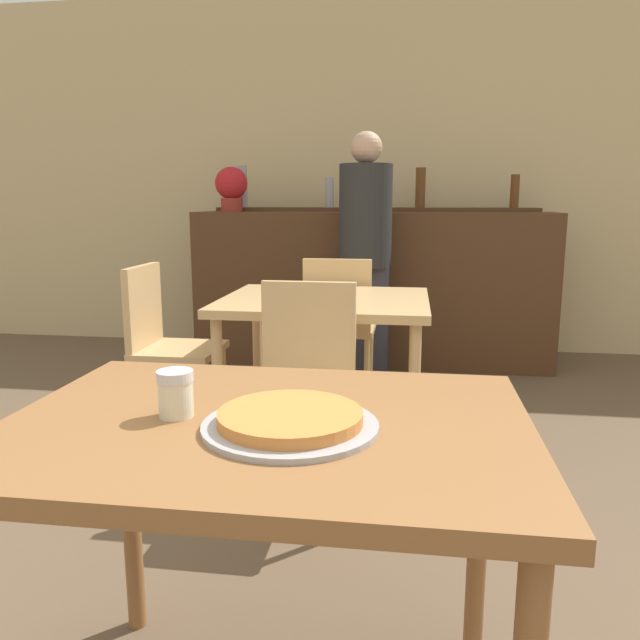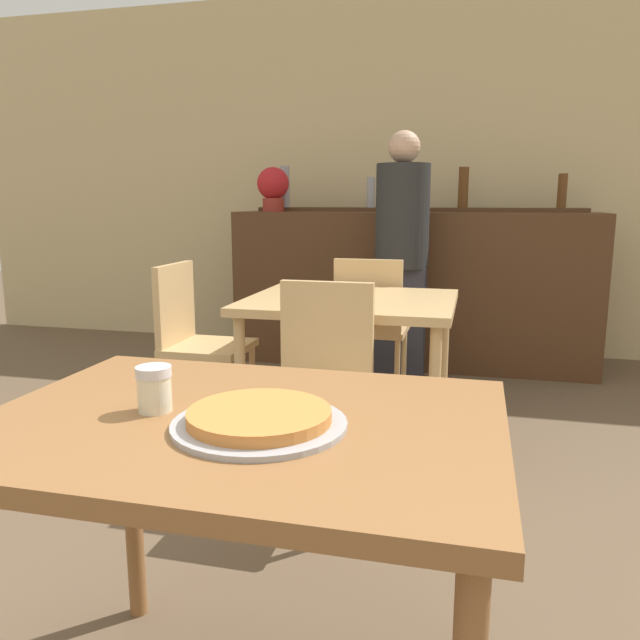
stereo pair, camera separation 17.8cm
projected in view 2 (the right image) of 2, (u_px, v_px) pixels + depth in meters
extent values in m
cube|color=#D1B784|center=(421.00, 175.00, 4.93)|extent=(8.00, 0.05, 2.80)
cube|color=brown|center=(242.00, 425.00, 1.28)|extent=(1.06, 0.78, 0.04)
cylinder|color=brown|center=(132.00, 499.00, 1.78)|extent=(0.05, 0.05, 0.73)
cylinder|color=brown|center=(470.00, 542.00, 1.56)|extent=(0.05, 0.05, 0.73)
cube|color=tan|center=(351.00, 302.00, 2.97)|extent=(0.98, 0.84, 0.04)
cylinder|color=tan|center=(241.00, 393.00, 2.80)|extent=(0.05, 0.05, 0.71)
cylinder|color=tan|center=(434.00, 408.00, 2.60)|extent=(0.05, 0.05, 0.71)
cylinder|color=tan|center=(287.00, 355.00, 3.49)|extent=(0.05, 0.05, 0.71)
cylinder|color=tan|center=(443.00, 364.00, 3.28)|extent=(0.05, 0.05, 0.71)
cube|color=#4C2D19|center=(412.00, 289.00, 4.61)|extent=(2.60, 0.56, 1.12)
cube|color=#4C2D19|center=(416.00, 210.00, 4.63)|extent=(2.39, 0.24, 0.03)
cylinder|color=#9999A3|center=(285.00, 187.00, 4.84)|extent=(0.07, 0.07, 0.31)
cylinder|color=#9999A3|center=(371.00, 193.00, 4.69)|extent=(0.06, 0.06, 0.22)
cylinder|color=#5B3314|center=(463.00, 187.00, 4.52)|extent=(0.07, 0.07, 0.29)
cylinder|color=#5B3314|center=(562.00, 191.00, 4.36)|extent=(0.06, 0.06, 0.24)
cube|color=tan|center=(316.00, 398.00, 2.38)|extent=(0.40, 0.40, 0.04)
cube|color=tan|center=(327.00, 332.00, 2.51)|extent=(0.38, 0.04, 0.41)
cylinder|color=tan|center=(260.00, 470.00, 2.31)|extent=(0.03, 0.03, 0.44)
cylinder|color=tan|center=(350.00, 480.00, 2.23)|extent=(0.03, 0.03, 0.44)
cylinder|color=tan|center=(287.00, 437.00, 2.63)|extent=(0.03, 0.03, 0.44)
cylinder|color=tan|center=(366.00, 444.00, 2.55)|extent=(0.03, 0.03, 0.44)
cube|color=tan|center=(373.00, 329.00, 3.66)|extent=(0.40, 0.40, 0.04)
cube|color=tan|center=(368.00, 296.00, 3.44)|extent=(0.38, 0.04, 0.41)
cylinder|color=tan|center=(404.00, 363.00, 3.82)|extent=(0.03, 0.03, 0.44)
cylinder|color=tan|center=(350.00, 360.00, 3.91)|extent=(0.03, 0.03, 0.44)
cylinder|color=tan|center=(397.00, 378.00, 3.50)|extent=(0.03, 0.03, 0.44)
cylinder|color=tan|center=(338.00, 374.00, 3.58)|extent=(0.03, 0.03, 0.44)
cube|color=tan|center=(209.00, 348.00, 3.20)|extent=(0.40, 0.40, 0.04)
cube|color=tan|center=(175.00, 303.00, 3.20)|extent=(0.04, 0.38, 0.41)
cylinder|color=tan|center=(229.00, 405.00, 3.04)|extent=(0.03, 0.03, 0.44)
cylinder|color=tan|center=(253.00, 385.00, 3.36)|extent=(0.03, 0.03, 0.44)
cylinder|color=tan|center=(165.00, 400.00, 3.12)|extent=(0.03, 0.03, 0.44)
cylinder|color=tan|center=(195.00, 381.00, 3.44)|extent=(0.03, 0.03, 0.44)
cylinder|color=#A3A3A8|center=(260.00, 424.00, 1.22)|extent=(0.34, 0.34, 0.01)
cylinder|color=#CC7A38|center=(259.00, 416.00, 1.21)|extent=(0.28, 0.28, 0.02)
cylinder|color=beige|center=(155.00, 394.00, 1.30)|extent=(0.07, 0.07, 0.08)
cylinder|color=silver|center=(153.00, 371.00, 1.30)|extent=(0.07, 0.07, 0.02)
cube|color=#2D2D38|center=(400.00, 326.00, 4.09)|extent=(0.32, 0.18, 0.78)
cylinder|color=#262626|center=(402.00, 216.00, 3.95)|extent=(0.34, 0.34, 0.65)
sphere|color=tan|center=(404.00, 147.00, 3.87)|extent=(0.20, 0.20, 0.20)
cylinder|color=maroon|center=(273.00, 205.00, 4.69)|extent=(0.16, 0.16, 0.10)
sphere|color=red|center=(273.00, 183.00, 4.67)|extent=(0.24, 0.24, 0.24)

